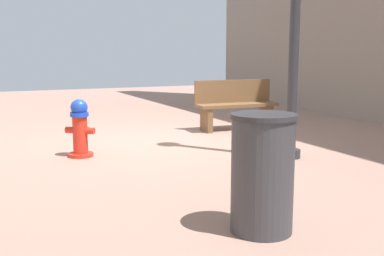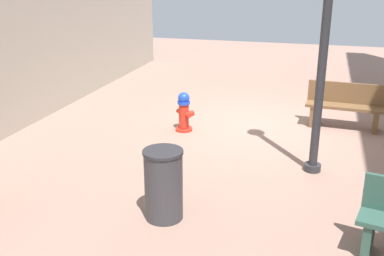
% 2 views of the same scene
% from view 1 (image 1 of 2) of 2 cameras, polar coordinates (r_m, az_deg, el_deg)
% --- Properties ---
extents(ground_plane, '(23.40, 23.40, 0.00)m').
position_cam_1_polar(ground_plane, '(7.96, -3.99, -1.46)').
color(ground_plane, '#9E7A6B').
extents(fire_hydrant, '(0.40, 0.40, 0.83)m').
position_cam_1_polar(fire_hydrant, '(6.81, -13.53, -0.01)').
color(fire_hydrant, red).
rests_on(fire_hydrant, ground_plane).
extents(bench_near, '(1.62, 0.55, 0.95)m').
position_cam_1_polar(bench_near, '(9.01, 5.36, 2.94)').
color(bench_near, brown).
rests_on(bench_near, ground_plane).
extents(trash_bin, '(0.54, 0.54, 0.99)m').
position_cam_1_polar(trash_bin, '(3.88, 8.60, -5.49)').
color(trash_bin, '#38383D').
rests_on(trash_bin, ground_plane).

